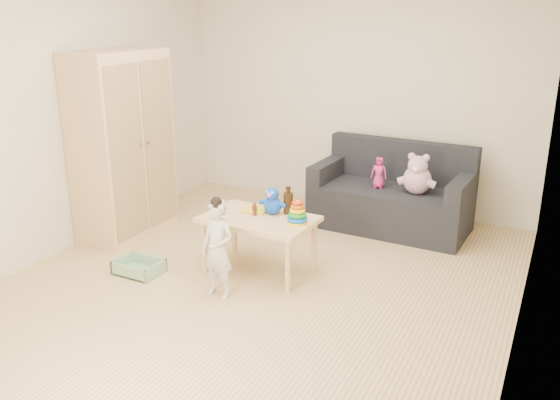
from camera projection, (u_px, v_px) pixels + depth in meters
The scene contains 13 objects.
room at pixel (260, 129), 4.58m from camera, with size 4.50×4.50×4.50m.
wardrobe at pixel (123, 145), 5.77m from camera, with size 0.50×1.01×1.81m, color #E8AF7F.
sofa at pixel (390, 208), 6.10m from camera, with size 1.56×0.78×0.44m, color black.
play_table at pixel (259, 244), 5.10m from camera, with size 0.94×0.60×0.50m, color #EDC382.
storage_bin at pixel (139, 267), 5.12m from camera, with size 0.39×0.29×0.12m, color #7FA779, non-canonical shape.
toddler at pixel (218, 250), 4.62m from camera, with size 0.29×0.19×0.78m, color beige.
pink_bear at pixel (417, 177), 5.79m from camera, with size 0.30×0.26×0.34m, color #C994B1, non-canonical shape.
doll at pixel (379, 173), 5.97m from camera, with size 0.16×0.11×0.32m, color #D4277A.
ring_stacker at pixel (297, 214), 4.86m from camera, with size 0.17×0.17×0.20m.
brown_bottle at pixel (288, 202), 5.09m from camera, with size 0.08×0.08×0.24m.
blue_plush at pixel (273, 200), 5.07m from camera, with size 0.20×0.16×0.25m, color blue, non-canonical shape.
wooden_figure at pixel (255, 209), 5.04m from camera, with size 0.05×0.04×0.12m, color #5B281C, non-canonical shape.
yellow_book at pixel (256, 210), 5.18m from camera, with size 0.20×0.20×0.02m, color yellow.
Camera 1 is at (2.14, -3.99, 2.21)m, focal length 38.00 mm.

